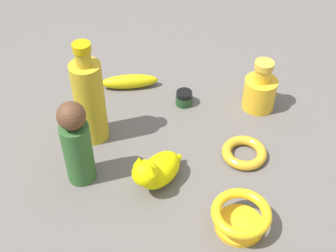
{
  "coord_description": "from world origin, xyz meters",
  "views": [
    {
      "loc": [
        -0.04,
        -0.76,
        0.77
      ],
      "look_at": [
        0.0,
        0.0,
        0.06
      ],
      "focal_mm": 49.22,
      "sensor_mm": 36.0,
      "label": 1
    }
  ],
  "objects": [
    {
      "name": "nail_polish_jar",
      "position": [
        0.05,
        0.14,
        0.02
      ],
      "size": [
        0.04,
        0.04,
        0.04
      ],
      "color": "#1D421F",
      "rests_on": "ground"
    },
    {
      "name": "bottle_short",
      "position": [
        0.24,
        0.12,
        0.05
      ],
      "size": [
        0.08,
        0.08,
        0.14
      ],
      "color": "gold",
      "rests_on": "ground"
    },
    {
      "name": "banana",
      "position": [
        -0.09,
        0.22,
        0.02
      ],
      "size": [
        0.15,
        0.05,
        0.04
      ],
      "primitive_type": "ellipsoid",
      "rotation": [
        0.0,
        0.0,
        0.06
      ],
      "color": "gold",
      "rests_on": "ground"
    },
    {
      "name": "ground",
      "position": [
        0.0,
        0.0,
        0.0
      ],
      "size": [
        2.0,
        2.0,
        0.0
      ],
      "primitive_type": "plane",
      "color": "#5B5651"
    },
    {
      "name": "bottle_tall",
      "position": [
        -0.17,
        0.04,
        0.11
      ],
      "size": [
        0.07,
        0.07,
        0.26
      ],
      "color": "gold",
      "rests_on": "ground"
    },
    {
      "name": "bangle",
      "position": [
        0.17,
        -0.05,
        0.01
      ],
      "size": [
        0.1,
        0.1,
        0.02
      ],
      "primitive_type": "torus",
      "color": "gold",
      "rests_on": "ground"
    },
    {
      "name": "cat_figurine",
      "position": [
        -0.03,
        -0.12,
        0.04
      ],
      "size": [
        0.12,
        0.12,
        0.1
      ],
      "color": "#E8E006",
      "rests_on": "ground"
    },
    {
      "name": "bowl",
      "position": [
        0.13,
        -0.24,
        0.03
      ],
      "size": [
        0.12,
        0.12,
        0.05
      ],
      "color": "gold",
      "rests_on": "ground"
    },
    {
      "name": "person_figure_adult",
      "position": [
        -0.19,
        -0.09,
        0.1
      ],
      "size": [
        0.08,
        0.08,
        0.21
      ],
      "color": "#2F5C29",
      "rests_on": "ground"
    }
  ]
}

